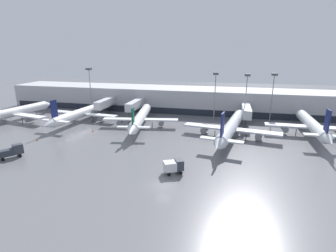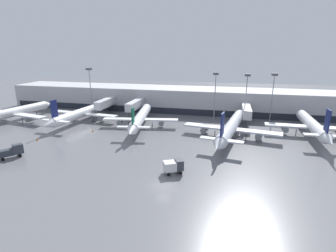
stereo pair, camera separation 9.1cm
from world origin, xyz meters
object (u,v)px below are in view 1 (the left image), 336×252
at_px(traffic_cone_0, 93,130).
at_px(apron_light_mast_7, 247,84).
at_px(apron_light_mast_4, 216,82).
at_px(parked_jet_3, 231,127).
at_px(service_truck_0, 174,166).
at_px(apron_light_mast_1, 89,77).
at_px(parked_jet_5, 84,112).
at_px(parked_jet_0, 312,125).
at_px(parked_jet_1, 14,112).
at_px(service_truck_1, 11,151).
at_px(parked_jet_2, 140,118).
at_px(traffic_cone_2, 37,139).
at_px(apron_light_mast_2, 274,83).

distance_m(traffic_cone_0, apron_light_mast_7, 51.40).
height_order(apron_light_mast_4, apron_light_mast_7, apron_light_mast_4).
distance_m(parked_jet_3, service_truck_0, 27.80).
bearing_deg(apron_light_mast_1, parked_jet_5, -71.96).
height_order(parked_jet_0, apron_light_mast_7, apron_light_mast_7).
bearing_deg(traffic_cone_0, parked_jet_3, 5.76).
distance_m(parked_jet_1, service_truck_1, 36.75).
height_order(service_truck_1, apron_light_mast_4, apron_light_mast_4).
bearing_deg(apron_light_mast_7, apron_light_mast_1, 177.31).
relative_size(parked_jet_2, traffic_cone_2, 50.29).
distance_m(parked_jet_2, apron_light_mast_1, 32.66).
bearing_deg(parked_jet_1, parked_jet_3, -80.07).
distance_m(parked_jet_0, apron_light_mast_4, 32.18).
bearing_deg(traffic_cone_2, parked_jet_0, 15.80).
relative_size(traffic_cone_2, apron_light_mast_4, 0.04).
relative_size(parked_jet_5, service_truck_1, 7.44).
bearing_deg(service_truck_0, apron_light_mast_1, 105.89).
distance_m(parked_jet_3, traffic_cone_0, 40.71).
bearing_deg(service_truck_1, traffic_cone_0, 16.31).
relative_size(service_truck_1, apron_light_mast_7, 0.33).
height_order(service_truck_1, apron_light_mast_7, apron_light_mast_7).
distance_m(parked_jet_2, parked_jet_3, 28.23).
distance_m(parked_jet_0, traffic_cone_2, 76.31).
bearing_deg(parked_jet_3, apron_light_mast_2, -22.30).
distance_m(parked_jet_5, apron_light_mast_4, 46.40).
height_order(traffic_cone_2, apron_light_mast_1, apron_light_mast_1).
xyz_separation_m(apron_light_mast_1, apron_light_mast_4, (48.22, -2.27, -0.41)).
xyz_separation_m(service_truck_1, traffic_cone_0, (8.13, 22.27, -1.19)).
bearing_deg(traffic_cone_0, apron_light_mast_2, 25.02).
bearing_deg(apron_light_mast_2, traffic_cone_0, -154.98).
distance_m(traffic_cone_2, apron_light_mast_4, 57.49).
distance_m(parked_jet_1, apron_light_mast_1, 29.05).
xyz_separation_m(apron_light_mast_4, apron_light_mast_7, (10.19, -0.47, -0.16)).
xyz_separation_m(parked_jet_5, apron_light_mast_4, (43.92, 10.92, 10.25)).
height_order(parked_jet_0, traffic_cone_0, parked_jet_0).
distance_m(traffic_cone_2, apron_light_mast_1, 37.78).
height_order(parked_jet_2, apron_light_mast_2, apron_light_mast_2).
xyz_separation_m(parked_jet_5, traffic_cone_0, (9.32, -11.40, -2.54)).
bearing_deg(parked_jet_0, parked_jet_1, 93.43).
height_order(parked_jet_0, apron_light_mast_2, apron_light_mast_2).
relative_size(parked_jet_5, traffic_cone_0, 52.67).
distance_m(parked_jet_2, parked_jet_5, 22.05).
height_order(parked_jet_1, service_truck_0, parked_jet_1).
bearing_deg(apron_light_mast_1, traffic_cone_2, -85.28).
bearing_deg(parked_jet_0, parked_jet_5, 89.45).
bearing_deg(apron_light_mast_1, service_truck_1, -83.32).
height_order(traffic_cone_2, apron_light_mast_4, apron_light_mast_4).
relative_size(parked_jet_1, service_truck_1, 6.14).
bearing_deg(apron_light_mast_4, apron_light_mast_7, -2.65).
height_order(parked_jet_3, parked_jet_5, parked_jet_3).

